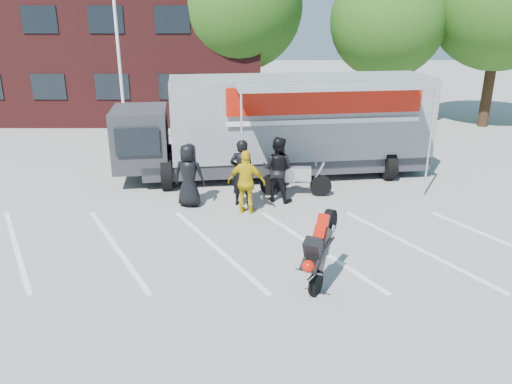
{
  "coord_description": "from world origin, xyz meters",
  "views": [
    {
      "loc": [
        -1.25,
        -9.82,
        5.33
      ],
      "look_at": [
        -1.23,
        1.31,
        1.3
      ],
      "focal_mm": 35.0,
      "sensor_mm": 36.0,
      "label": 1
    }
  ],
  "objects_px": {
    "tree_mid": "(388,20)",
    "spectator_leather_b": "(242,173)",
    "flagpole": "(122,20)",
    "transporter_truck": "(285,174)",
    "parked_motorcycle": "(295,195)",
    "stunt_bike_rider": "(325,281)",
    "spectator_leather_c": "(278,169)",
    "spectator_hivis": "(247,182)",
    "tree_left": "(240,7)",
    "spectator_leather_a": "(189,175)"
  },
  "relations": [
    {
      "from": "tree_mid",
      "to": "spectator_leather_b",
      "type": "xyz_separation_m",
      "value": [
        -6.63,
        -11.18,
        -3.96
      ]
    },
    {
      "from": "flagpole",
      "to": "tree_mid",
      "type": "distance_m",
      "value": 12.31
    },
    {
      "from": "transporter_truck",
      "to": "spectator_leather_b",
      "type": "xyz_separation_m",
      "value": [
        -1.4,
        -2.91,
        0.98
      ]
    },
    {
      "from": "transporter_truck",
      "to": "parked_motorcycle",
      "type": "xyz_separation_m",
      "value": [
        0.22,
        -2.12,
        0.0
      ]
    },
    {
      "from": "flagpole",
      "to": "transporter_truck",
      "type": "distance_m",
      "value": 8.51
    },
    {
      "from": "flagpole",
      "to": "spectator_leather_b",
      "type": "xyz_separation_m",
      "value": [
        4.62,
        -6.18,
        -4.07
      ]
    },
    {
      "from": "stunt_bike_rider",
      "to": "spectator_leather_c",
      "type": "relative_size",
      "value": 0.91
    },
    {
      "from": "spectator_leather_c",
      "to": "stunt_bike_rider",
      "type": "bearing_deg",
      "value": 123.2
    },
    {
      "from": "spectator_leather_b",
      "to": "spectator_hivis",
      "type": "height_order",
      "value": "spectator_leather_b"
    },
    {
      "from": "flagpole",
      "to": "tree_mid",
      "type": "bearing_deg",
      "value": 23.97
    },
    {
      "from": "spectator_leather_b",
      "to": "spectator_hivis",
      "type": "bearing_deg",
      "value": 113.43
    },
    {
      "from": "tree_left",
      "to": "stunt_bike_rider",
      "type": "distance_m",
      "value": 17.64
    },
    {
      "from": "tree_left",
      "to": "transporter_truck",
      "type": "height_order",
      "value": "tree_left"
    },
    {
      "from": "parked_motorcycle",
      "to": "spectator_hivis",
      "type": "distance_m",
      "value": 2.24
    },
    {
      "from": "spectator_leather_c",
      "to": "tree_mid",
      "type": "bearing_deg",
      "value": -93.74
    },
    {
      "from": "transporter_truck",
      "to": "spectator_leather_a",
      "type": "height_order",
      "value": "spectator_leather_a"
    },
    {
      "from": "tree_mid",
      "to": "spectator_leather_c",
      "type": "xyz_separation_m",
      "value": [
        -5.6,
        -10.82,
        -3.97
      ]
    },
    {
      "from": "transporter_truck",
      "to": "spectator_leather_c",
      "type": "xyz_separation_m",
      "value": [
        -0.37,
        -2.55,
        0.97
      ]
    },
    {
      "from": "transporter_truck",
      "to": "parked_motorcycle",
      "type": "bearing_deg",
      "value": -92.04
    },
    {
      "from": "tree_left",
      "to": "parked_motorcycle",
      "type": "relative_size",
      "value": 3.88
    },
    {
      "from": "stunt_bike_rider",
      "to": "spectator_hivis",
      "type": "xyz_separation_m",
      "value": [
        -1.7,
        3.78,
        0.91
      ]
    },
    {
      "from": "tree_left",
      "to": "spectator_hivis",
      "type": "distance_m",
      "value": 13.65
    },
    {
      "from": "tree_left",
      "to": "transporter_truck",
      "type": "xyz_separation_m",
      "value": [
        1.77,
        -9.27,
        -5.57
      ]
    },
    {
      "from": "spectator_leather_c",
      "to": "spectator_hivis",
      "type": "height_order",
      "value": "spectator_leather_c"
    },
    {
      "from": "spectator_leather_c",
      "to": "spectator_hivis",
      "type": "distance_m",
      "value": 1.34
    },
    {
      "from": "parked_motorcycle",
      "to": "tree_left",
      "type": "bearing_deg",
      "value": 12.75
    },
    {
      "from": "tree_mid",
      "to": "spectator_hivis",
      "type": "xyz_separation_m",
      "value": [
        -6.49,
        -11.82,
        -4.04
      ]
    },
    {
      "from": "tree_mid",
      "to": "parked_motorcycle",
      "type": "distance_m",
      "value": 12.56
    },
    {
      "from": "tree_mid",
      "to": "spectator_hivis",
      "type": "distance_m",
      "value": 14.08
    },
    {
      "from": "flagpole",
      "to": "spectator_leather_a",
      "type": "bearing_deg",
      "value": -63.61
    },
    {
      "from": "stunt_bike_rider",
      "to": "spectator_hivis",
      "type": "distance_m",
      "value": 4.24
    },
    {
      "from": "stunt_bike_rider",
      "to": "spectator_leather_a",
      "type": "distance_m",
      "value": 5.58
    },
    {
      "from": "transporter_truck",
      "to": "spectator_leather_c",
      "type": "relative_size",
      "value": 5.39
    },
    {
      "from": "tree_mid",
      "to": "transporter_truck",
      "type": "relative_size",
      "value": 0.73
    },
    {
      "from": "flagpole",
      "to": "spectator_leather_b",
      "type": "height_order",
      "value": "flagpole"
    },
    {
      "from": "flagpole",
      "to": "spectator_hivis",
      "type": "distance_m",
      "value": 9.29
    },
    {
      "from": "spectator_leather_c",
      "to": "spectator_leather_a",
      "type": "bearing_deg",
      "value": 32.92
    },
    {
      "from": "spectator_hivis",
      "to": "tree_mid",
      "type": "bearing_deg",
      "value": -106.06
    },
    {
      "from": "transporter_truck",
      "to": "parked_motorcycle",
      "type": "relative_size",
      "value": 4.7
    },
    {
      "from": "flagpole",
      "to": "stunt_bike_rider",
      "type": "bearing_deg",
      "value": -58.65
    },
    {
      "from": "spectator_leather_a",
      "to": "spectator_leather_b",
      "type": "height_order",
      "value": "spectator_leather_b"
    },
    {
      "from": "transporter_truck",
      "to": "spectator_leather_b",
      "type": "height_order",
      "value": "spectator_leather_b"
    },
    {
      "from": "parked_motorcycle",
      "to": "spectator_leather_a",
      "type": "relative_size",
      "value": 1.2
    },
    {
      "from": "spectator_leather_a",
      "to": "transporter_truck",
      "type": "bearing_deg",
      "value": -120.68
    },
    {
      "from": "transporter_truck",
      "to": "spectator_leather_c",
      "type": "distance_m",
      "value": 2.75
    },
    {
      "from": "stunt_bike_rider",
      "to": "parked_motorcycle",
      "type": "bearing_deg",
      "value": 119.41
    },
    {
      "from": "transporter_truck",
      "to": "parked_motorcycle",
      "type": "distance_m",
      "value": 2.13
    },
    {
      "from": "transporter_truck",
      "to": "spectator_hivis",
      "type": "distance_m",
      "value": 3.87
    },
    {
      "from": "transporter_truck",
      "to": "parked_motorcycle",
      "type": "height_order",
      "value": "transporter_truck"
    },
    {
      "from": "stunt_bike_rider",
      "to": "tree_mid",
      "type": "bearing_deg",
      "value": 99.89
    }
  ]
}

